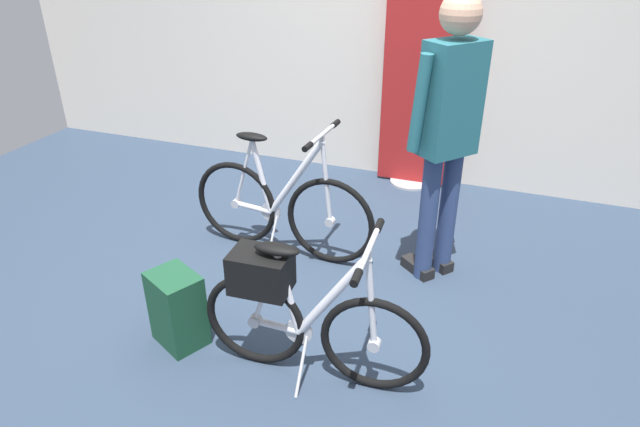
{
  "coord_description": "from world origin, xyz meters",
  "views": [
    {
      "loc": [
        1.09,
        -2.44,
        2.0
      ],
      "look_at": [
        0.14,
        0.15,
        0.55
      ],
      "focal_mm": 30.84,
      "sensor_mm": 36.0,
      "label": 1
    }
  ],
  "objects_px": {
    "visitor_near_wall": "(448,127)",
    "backpack_on_floor": "(178,309)",
    "display_bike_left": "(281,206)",
    "folding_bike_foreground": "(298,309)",
    "floor_banner_stand": "(418,101)"
  },
  "relations": [
    {
      "from": "visitor_near_wall",
      "to": "backpack_on_floor",
      "type": "bearing_deg",
      "value": -135.68
    },
    {
      "from": "backpack_on_floor",
      "to": "display_bike_left",
      "type": "bearing_deg",
      "value": 82.08
    },
    {
      "from": "folding_bike_foreground",
      "to": "backpack_on_floor",
      "type": "relative_size",
      "value": 2.69
    },
    {
      "from": "floor_banner_stand",
      "to": "backpack_on_floor",
      "type": "height_order",
      "value": "floor_banner_stand"
    },
    {
      "from": "floor_banner_stand",
      "to": "visitor_near_wall",
      "type": "bearing_deg",
      "value": -72.66
    },
    {
      "from": "folding_bike_foreground",
      "to": "visitor_near_wall",
      "type": "xyz_separation_m",
      "value": [
        0.47,
        1.12,
        0.6
      ]
    },
    {
      "from": "floor_banner_stand",
      "to": "display_bike_left",
      "type": "relative_size",
      "value": 1.26
    },
    {
      "from": "display_bike_left",
      "to": "visitor_near_wall",
      "type": "height_order",
      "value": "visitor_near_wall"
    },
    {
      "from": "display_bike_left",
      "to": "visitor_near_wall",
      "type": "bearing_deg",
      "value": 5.43
    },
    {
      "from": "folding_bike_foreground",
      "to": "backpack_on_floor",
      "type": "distance_m",
      "value": 0.7
    },
    {
      "from": "floor_banner_stand",
      "to": "display_bike_left",
      "type": "xyz_separation_m",
      "value": [
        -0.59,
        -1.43,
        -0.39
      ]
    },
    {
      "from": "folding_bike_foreground",
      "to": "display_bike_left",
      "type": "distance_m",
      "value": 1.16
    },
    {
      "from": "display_bike_left",
      "to": "visitor_near_wall",
      "type": "xyz_separation_m",
      "value": [
        1.01,
        0.1,
        0.64
      ]
    },
    {
      "from": "folding_bike_foreground",
      "to": "visitor_near_wall",
      "type": "distance_m",
      "value": 1.36
    },
    {
      "from": "floor_banner_stand",
      "to": "backpack_on_floor",
      "type": "xyz_separation_m",
      "value": [
        -0.74,
        -2.46,
        -0.53
      ]
    }
  ]
}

